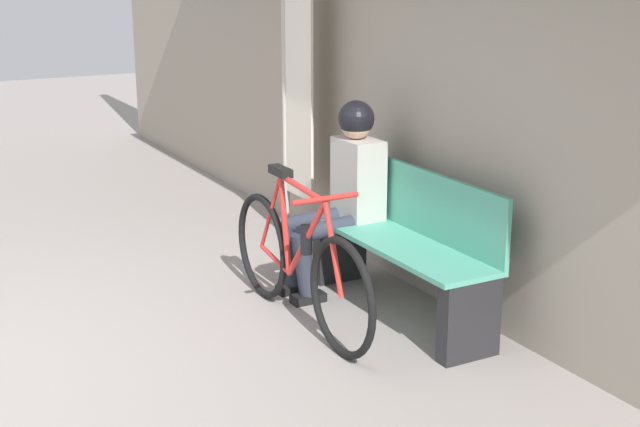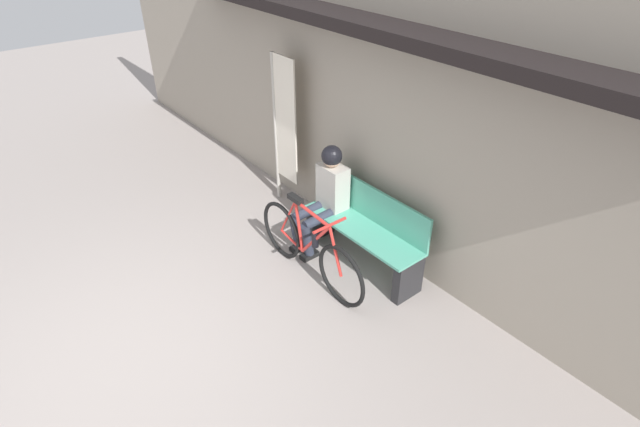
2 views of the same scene
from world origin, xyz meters
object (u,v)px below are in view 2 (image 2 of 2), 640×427
Objects in this scene: bicycle at (309,249)px; person_seated at (325,191)px; banner_pole at (283,124)px; park_bench_near at (365,232)px.

person_seated is at bearing 125.34° from bicycle.
banner_pole is (-1.07, 0.20, 0.39)m from person_seated.
person_seated reaches higher than park_bench_near.
park_bench_near is 0.63m from person_seated.
bicycle is 1.36× the size of person_seated.
banner_pole is at bearing 176.88° from park_bench_near.
person_seated is at bearing -10.77° from banner_pole.
banner_pole reaches higher than bicycle.
park_bench_near is at bearing 12.20° from person_seated.
park_bench_near is at bearing -3.12° from banner_pole.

